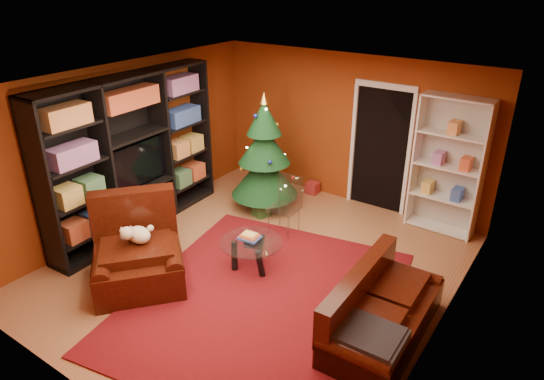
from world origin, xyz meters
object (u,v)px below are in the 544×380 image
Objects in this scene: rug at (264,299)px; gift_box_green at (261,209)px; gift_box_teal at (265,190)px; white_bookshelf at (448,167)px; dog at (139,235)px; acrylic_chair at (284,209)px; armchair at (137,253)px; christmas_tree at (264,154)px; sofa at (385,307)px; media_unit at (133,155)px; coffee_table at (252,255)px; gift_box_red at (313,188)px.

gift_box_green is (-1.37, 1.86, 0.11)m from rug.
gift_box_teal is 1.20× the size of gift_box_green.
white_bookshelf reaches higher than dog.
acrylic_chair is (-2.00, -1.51, -0.67)m from white_bookshelf.
christmas_tree is at bearing 39.43° from armchair.
white_bookshelf reaches higher than sofa.
armchair is (-0.04, -2.81, -0.52)m from christmas_tree.
media_unit is 2.53m from gift_box_teal.
christmas_tree is (-1.52, 2.16, 0.99)m from rug.
media_unit reaches higher than armchair.
coffee_table is at bearing -4.10° from dog.
acrylic_chair is at bearing 20.38° from armchair.
armchair is at bearing -113.77° from acrylic_chair.
christmas_tree reaches higher than gift_box_teal.
coffee_table is at bearing 82.68° from sofa.
gift_box_red is (0.64, 0.63, -0.04)m from gift_box_teal.
rug is at bearing -29.66° from dog.
gift_box_red is at bearing 33.22° from dog.
sofa is at bearing -34.81° from acrylic_chair.
media_unit is 13.32× the size of gift_box_green.
dog is 0.22× the size of sofa.
christmas_tree is at bearing 140.20° from acrylic_chair.
christmas_tree is 0.94m from gift_box_green.
rug is 1.75m from armchair.
armchair reaches higher than sofa.
white_bookshelf is at bearing -0.48° from gift_box_red.
gift_box_green is (1.42, 1.38, -1.11)m from media_unit.
rug is 12.73× the size of gift_box_teal.
armchair is at bearing -86.64° from gift_box_teal.
coffee_table is at bearing -83.51° from acrylic_chair.
gift_box_red is (0.27, 1.28, -0.01)m from gift_box_green.
sofa is at bearing -5.47° from media_unit.
media_unit is at bearing -117.33° from gift_box_teal.
acrylic_chair is at bearing 19.66° from dog.
rug is 2.82m from christmas_tree.
rug is 0.75m from coffee_table.
gift_box_red is 2.72m from coffee_table.
coffee_table reaches higher than rug.
white_bookshelf is 4.66m from dog.
gift_box_teal is at bearing 54.14° from sofa.
sofa is at bearing -34.68° from gift_box_teal.
armchair reaches higher than gift_box_teal.
coffee_table is (1.03, 1.05, -0.48)m from dog.
gift_box_green is at bearing 121.05° from coffee_table.
sofa is (2.87, -1.60, 0.27)m from gift_box_green.
gift_box_teal reaches higher than gift_box_red.
christmas_tree reaches higher than dog.
dog is 2.34m from acrylic_chair.
gift_box_teal is at bearing -166.56° from white_bookshelf.
christmas_tree reaches higher than armchair.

